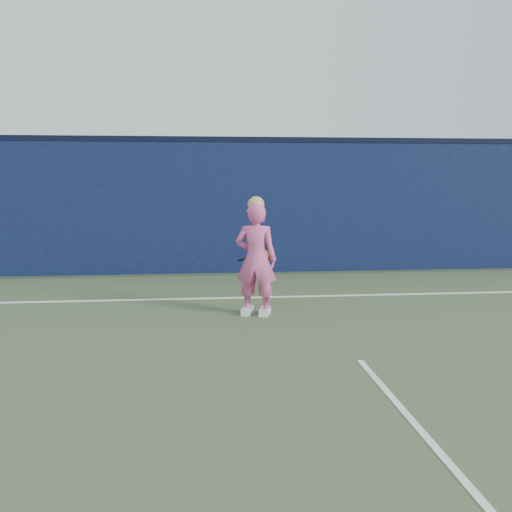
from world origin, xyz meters
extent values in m
plane|color=#2B4228|center=(0.00, 0.00, 0.00)|extent=(80.00, 80.00, 0.00)
cube|color=#0C1035|center=(0.00, 6.50, 1.25)|extent=(24.00, 0.40, 2.50)
cube|color=black|center=(0.00, 6.50, 2.55)|extent=(24.00, 0.42, 0.10)
imported|color=#DF5698|center=(-0.85, 2.97, 0.75)|extent=(0.63, 0.50, 1.50)
sphere|color=tan|center=(-0.85, 2.97, 1.47)|extent=(0.22, 0.22, 0.22)
cube|color=white|center=(-0.74, 2.94, 0.05)|extent=(0.19, 0.30, 0.10)
cube|color=white|center=(-0.97, 3.01, 0.05)|extent=(0.19, 0.30, 0.10)
torus|color=black|center=(-0.74, 3.36, 0.75)|extent=(0.27, 0.11, 0.27)
torus|color=gold|center=(-0.74, 3.36, 0.75)|extent=(0.22, 0.09, 0.22)
cylinder|color=beige|center=(-0.74, 3.36, 0.75)|extent=(0.22, 0.08, 0.22)
cylinder|color=black|center=(-0.91, 3.47, 0.70)|extent=(0.23, 0.13, 0.09)
cylinder|color=black|center=(-1.00, 3.54, 0.67)|extent=(0.11, 0.07, 0.06)
cube|color=white|center=(0.00, 4.00, 0.01)|extent=(11.00, 0.08, 0.01)
camera|label=1|loc=(-1.54, -4.07, 1.81)|focal=38.00mm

